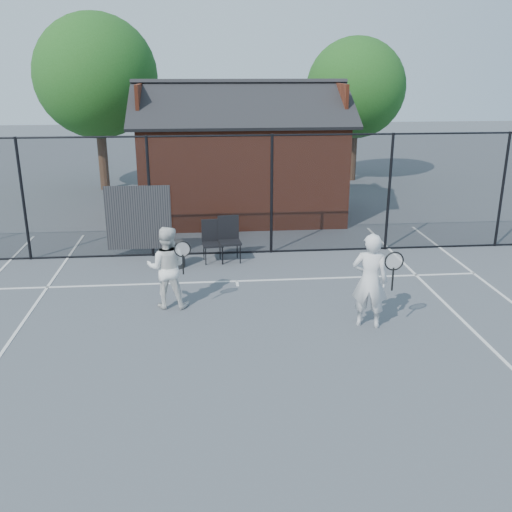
{
  "coord_description": "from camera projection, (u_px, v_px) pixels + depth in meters",
  "views": [
    {
      "loc": [
        -0.66,
        -8.84,
        4.55
      ],
      "look_at": [
        0.28,
        1.45,
        1.1
      ],
      "focal_mm": 40.0,
      "sensor_mm": 36.0,
      "label": 1
    }
  ],
  "objects": [
    {
      "name": "tree_right",
      "position": [
        356.0,
        88.0,
        22.84
      ],
      "size": [
        3.97,
        3.97,
        5.7
      ],
      "color": "#382416",
      "rests_on": "ground"
    },
    {
      "name": "chair_left",
      "position": [
        230.0,
        240.0,
        13.82
      ],
      "size": [
        0.57,
        0.59,
        1.08
      ],
      "primitive_type": "cube",
      "rotation": [
        0.0,
        0.0,
        0.11
      ],
      "color": "black",
      "rests_on": "ground"
    },
    {
      "name": "player_front",
      "position": [
        370.0,
        280.0,
        10.24
      ],
      "size": [
        0.84,
        0.68,
        1.77
      ],
      "color": "silver",
      "rests_on": "ground"
    },
    {
      "name": "chair_right",
      "position": [
        213.0,
        242.0,
        13.78
      ],
      "size": [
        0.53,
        0.55,
        1.0
      ],
      "primitive_type": "cube",
      "rotation": [
        0.0,
        0.0,
        0.11
      ],
      "color": "black",
      "rests_on": "ground"
    },
    {
      "name": "waste_bin",
      "position": [
        176.0,
        254.0,
        13.5
      ],
      "size": [
        0.48,
        0.48,
        0.63
      ],
      "primitive_type": "cylinder",
      "rotation": [
        0.0,
        0.0,
        -0.12
      ],
      "color": "#242424",
      "rests_on": "ground"
    },
    {
      "name": "tree_left",
      "position": [
        96.0,
        76.0,
        20.88
      ],
      "size": [
        4.48,
        4.48,
        6.44
      ],
      "color": "#382416",
      "rests_on": "ground"
    },
    {
      "name": "court_lines",
      "position": [
        254.0,
        383.0,
        8.59
      ],
      "size": [
        11.02,
        18.0,
        0.01
      ],
      "color": "silver",
      "rests_on": "ground"
    },
    {
      "name": "ground",
      "position": [
        247.0,
        343.0,
        9.84
      ],
      "size": [
        80.0,
        80.0,
        0.0
      ],
      "primitive_type": "plane",
      "color": "#4E5359",
      "rests_on": "ground"
    },
    {
      "name": "fence",
      "position": [
        219.0,
        198.0,
        14.08
      ],
      "size": [
        22.04,
        3.0,
        3.0
      ],
      "color": "black",
      "rests_on": "ground"
    },
    {
      "name": "clubhouse",
      "position": [
        241.0,
        165.0,
        17.88
      ],
      "size": [
        6.5,
        4.36,
        4.19
      ],
      "color": "maroon",
      "rests_on": "ground"
    },
    {
      "name": "player_back",
      "position": [
        167.0,
        267.0,
        11.11
      ],
      "size": [
        0.91,
        0.69,
        1.64
      ],
      "color": "white",
      "rests_on": "ground"
    }
  ]
}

